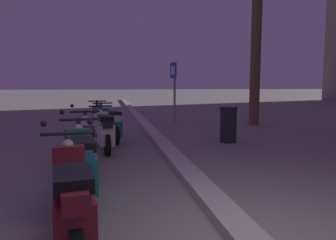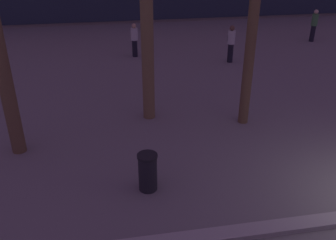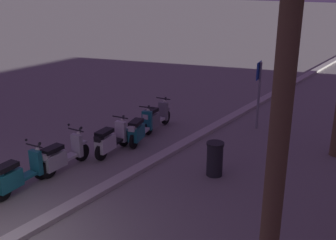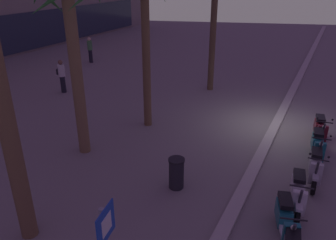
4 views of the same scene
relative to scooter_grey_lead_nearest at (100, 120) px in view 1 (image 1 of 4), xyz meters
The scene contains 8 objects.
scooter_grey_lead_nearest is the anchor object (origin of this frame).
scooter_teal_tail_end 1.22m from the scooter_grey_lead_nearest, 13.61° to the left, with size 1.79×0.79×1.04m.
scooter_white_second_in_line 2.46m from the scooter_grey_lead_nearest, ahead, with size 1.74×0.61×1.04m.
scooter_silver_mid_centre 4.09m from the scooter_grey_lead_nearest, ahead, with size 1.82×0.56×1.17m.
scooter_teal_mid_rear 5.52m from the scooter_grey_lead_nearest, ahead, with size 1.83×0.60×1.17m.
scooter_maroon_far_back 6.92m from the scooter_grey_lead_nearest, ahead, with size 1.82×0.63×1.17m.
crossing_sign 3.77m from the scooter_grey_lead_nearest, 129.55° to the left, with size 0.59×0.17×2.40m.
litter_bin 3.90m from the scooter_grey_lead_nearest, 61.98° to the left, with size 0.48×0.48×0.95m.
Camera 1 is at (2.39, -1.39, 1.55)m, focal length 33.91 mm.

